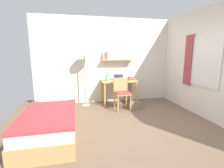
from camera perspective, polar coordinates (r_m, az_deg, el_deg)
ground_plane at (r=3.54m, az=4.76°, el=-15.07°), size 5.28×5.28×0.00m
wall_back at (r=5.16m, az=-1.65°, el=8.09°), size 4.40×0.27×2.60m
wall_right at (r=4.28m, az=31.94°, el=5.96°), size 0.10×4.40×2.60m
bed at (r=3.43m, az=-20.61°, el=-12.25°), size 0.95×1.90×0.54m
desk at (r=5.00m, az=2.36°, el=-0.21°), size 1.05×0.59×0.72m
desk_chair at (r=4.51m, az=3.41°, el=-2.70°), size 0.45×0.41×0.86m
standing_lamp at (r=4.74m, az=-9.61°, el=10.03°), size 0.42×0.42×1.69m
laptop at (r=5.02m, az=2.34°, el=1.91°), size 0.34×0.21×0.19m
water_bottle at (r=4.85m, az=-1.95°, el=2.25°), size 0.06×0.06×0.21m
book_stack at (r=5.08m, az=6.58°, el=1.95°), size 0.18×0.23×0.10m
handbag at (r=4.62m, az=8.14°, el=-7.17°), size 0.30×0.12×0.39m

